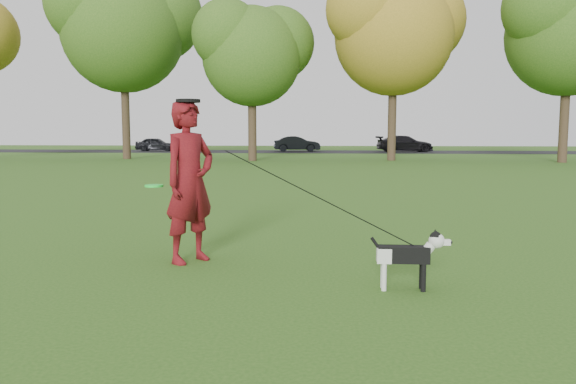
# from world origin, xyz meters

# --- Properties ---
(ground) EXTENTS (120.00, 120.00, 0.00)m
(ground) POSITION_xyz_m (0.00, 0.00, 0.00)
(ground) COLOR #285116
(ground) RESTS_ON ground
(road) EXTENTS (120.00, 7.00, 0.02)m
(road) POSITION_xyz_m (0.00, 40.00, 0.01)
(road) COLOR black
(road) RESTS_ON ground
(man) EXTENTS (0.84, 0.90, 2.06)m
(man) POSITION_xyz_m (-1.12, 0.46, 1.03)
(man) COLOR #540C13
(man) RESTS_ON ground
(dog) EXTENTS (0.85, 0.17, 0.65)m
(dog) POSITION_xyz_m (1.51, -0.62, 0.40)
(dog) COLOR black
(dog) RESTS_ON ground
(car_left) EXTENTS (3.45, 1.51, 1.16)m
(car_left) POSITION_xyz_m (-14.36, 40.00, 0.60)
(car_left) COLOR black
(car_left) RESTS_ON road
(car_mid) EXTENTS (3.96, 1.78, 1.26)m
(car_mid) POSITION_xyz_m (-2.41, 40.00, 0.65)
(car_mid) COLOR black
(car_mid) RESTS_ON road
(car_right) EXTENTS (4.79, 2.50, 1.33)m
(car_right) POSITION_xyz_m (6.42, 40.00, 0.68)
(car_right) COLOR black
(car_right) RESTS_ON road
(man_held_items) EXTENTS (3.28, 1.24, 1.64)m
(man_held_items) POSITION_xyz_m (0.49, -0.11, 0.93)
(man_held_items) COLOR #20FF3C
(man_held_items) RESTS_ON ground
(tree_row) EXTENTS (51.74, 8.86, 12.01)m
(tree_row) POSITION_xyz_m (-1.43, 26.07, 7.41)
(tree_row) COLOR #38281C
(tree_row) RESTS_ON ground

